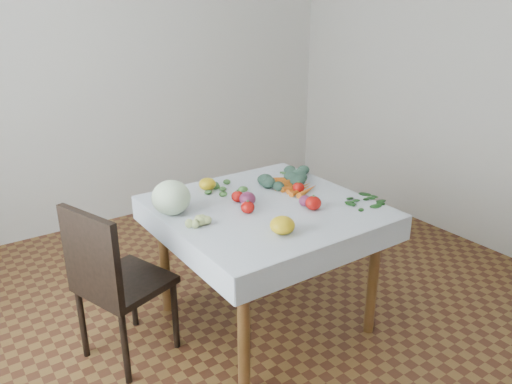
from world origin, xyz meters
TOP-DOWN VIEW (x-y plane):
  - ground at (0.00, 0.00)m, footprint 4.00×4.00m
  - back_wall at (0.00, 2.00)m, footprint 4.00×0.04m
  - table at (0.00, 0.00)m, footprint 1.00×1.00m
  - tablecloth at (0.00, 0.00)m, footprint 1.12×1.12m
  - chair at (-0.86, 0.15)m, footprint 0.52×0.52m
  - cabbage at (-0.48, 0.19)m, footprint 0.26×0.26m
  - tomato_a at (-0.14, -0.03)m, footprint 0.09×0.09m
  - tomato_b at (0.28, 0.05)m, footprint 0.09×0.09m
  - tomato_c at (0.18, -0.20)m, footprint 0.10×0.10m
  - tomato_d at (-0.10, 0.13)m, footprint 0.09×0.09m
  - heirloom_back at (-0.14, 0.40)m, footprint 0.12×0.12m
  - heirloom_front at (-0.14, -0.34)m, footprint 0.15×0.15m
  - onion_a at (-0.08, 0.06)m, footprint 0.12×0.12m
  - onion_b at (0.18, -0.13)m, footprint 0.07×0.07m
  - tomatillo_cluster at (-0.42, 0.00)m, footprint 0.14×0.12m
  - carrot_bunch at (0.30, 0.15)m, footprint 0.22×0.39m
  - kale_bunch at (0.35, 0.26)m, footprint 0.38×0.29m
  - basil_bunch at (0.48, -0.28)m, footprint 0.26×0.18m
  - dill_bunch at (-0.09, 0.35)m, footprint 0.26×0.19m

SIDE VIEW (x-z plane):
  - ground at x=0.00m, z-range 0.00..0.00m
  - chair at x=-0.86m, z-range 0.07..0.96m
  - table at x=0.00m, z-range 0.28..1.03m
  - tablecloth at x=0.00m, z-range 0.75..0.76m
  - basil_bunch at x=0.48m, z-range 0.76..0.77m
  - dill_bunch at x=-0.09m, z-range 0.76..0.78m
  - carrot_bunch at x=0.30m, z-range 0.76..0.79m
  - tomatillo_cluster at x=-0.42m, z-range 0.76..0.80m
  - kale_bunch at x=0.35m, z-range 0.76..0.80m
  - onion_b at x=0.18m, z-range 0.76..0.82m
  - tomato_d at x=-0.10m, z-range 0.76..0.82m
  - tomato_b at x=0.28m, z-range 0.76..0.82m
  - tomato_a at x=-0.14m, z-range 0.76..0.82m
  - heirloom_back at x=-0.14m, z-range 0.76..0.83m
  - tomato_c at x=0.18m, z-range 0.76..0.83m
  - onion_a at x=-0.08m, z-range 0.76..0.83m
  - heirloom_front at x=-0.14m, z-range 0.76..0.84m
  - cabbage at x=-0.48m, z-range 0.76..0.94m
  - back_wall at x=0.00m, z-range 0.00..2.70m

